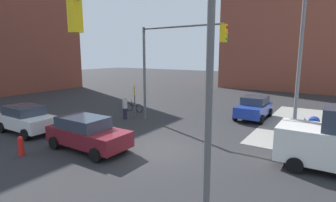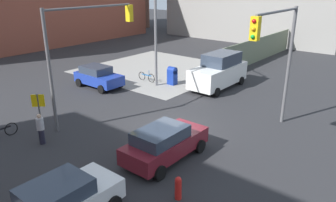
{
  "view_description": "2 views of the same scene",
  "coord_description": "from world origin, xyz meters",
  "px_view_note": "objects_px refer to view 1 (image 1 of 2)",
  "views": [
    {
      "loc": [
        7.03,
        -10.19,
        4.65
      ],
      "look_at": [
        -0.22,
        0.98,
        2.28
      ],
      "focal_mm": 28.0,
      "sensor_mm": 36.0,
      "label": 1
    },
    {
      "loc": [
        -13.23,
        -10.43,
        7.72
      ],
      "look_at": [
        -0.46,
        -0.01,
        1.65
      ],
      "focal_mm": 35.0,
      "sensor_mm": 36.0,
      "label": 2
    }
  ],
  "objects_px": {
    "mailbox_blue": "(313,130)",
    "bicycle_at_crosswalk": "(134,107)",
    "traffic_signal_se_corner": "(145,56)",
    "street_lamp_corner": "(295,53)",
    "bicycle_leaning_on_fence": "(304,126)",
    "fire_hydrant": "(21,146)",
    "sedan_maroon": "(87,133)",
    "traffic_signal_nw_corner": "(173,54)",
    "pedestrian_crossing": "(125,108)",
    "coupe_white": "(27,119)",
    "sedan_blue": "(254,107)"
  },
  "relations": [
    {
      "from": "fire_hydrant",
      "to": "traffic_signal_se_corner",
      "type": "bearing_deg",
      "value": -2.27
    },
    {
      "from": "bicycle_at_crosswalk",
      "to": "street_lamp_corner",
      "type": "bearing_deg",
      "value": -2.42
    },
    {
      "from": "traffic_signal_nw_corner",
      "to": "bicycle_at_crosswalk",
      "type": "bearing_deg",
      "value": 162.23
    },
    {
      "from": "fire_hydrant",
      "to": "bicycle_leaning_on_fence",
      "type": "height_order",
      "value": "bicycle_leaning_on_fence"
    },
    {
      "from": "traffic_signal_nw_corner",
      "to": "traffic_signal_se_corner",
      "type": "bearing_deg",
      "value": -62.4
    },
    {
      "from": "bicycle_at_crosswalk",
      "to": "mailbox_blue",
      "type": "bearing_deg",
      "value": -4.4
    },
    {
      "from": "street_lamp_corner",
      "to": "sedan_blue",
      "type": "distance_m",
      "value": 5.95
    },
    {
      "from": "coupe_white",
      "to": "sedan_maroon",
      "type": "xyz_separation_m",
      "value": [
        5.34,
        0.05,
        0.0
      ]
    },
    {
      "from": "traffic_signal_nw_corner",
      "to": "sedan_maroon",
      "type": "xyz_separation_m",
      "value": [
        -0.96,
        -6.44,
        -3.83
      ]
    },
    {
      "from": "traffic_signal_se_corner",
      "to": "street_lamp_corner",
      "type": "xyz_separation_m",
      "value": [
        2.4,
        10.0,
        0.1
      ]
    },
    {
      "from": "bicycle_at_crosswalk",
      "to": "sedan_maroon",
      "type": "bearing_deg",
      "value": -64.92
    },
    {
      "from": "pedestrian_crossing",
      "to": "bicycle_leaning_on_fence",
      "type": "relative_size",
      "value": 0.92
    },
    {
      "from": "bicycle_at_crosswalk",
      "to": "traffic_signal_nw_corner",
      "type": "bearing_deg",
      "value": -17.77
    },
    {
      "from": "traffic_signal_nw_corner",
      "to": "street_lamp_corner",
      "type": "bearing_deg",
      "value": 8.03
    },
    {
      "from": "sedan_maroon",
      "to": "bicycle_leaning_on_fence",
      "type": "bearing_deg",
      "value": 46.45
    },
    {
      "from": "mailbox_blue",
      "to": "bicycle_at_crosswalk",
      "type": "xyz_separation_m",
      "value": [
        -13.0,
        1.0,
        -0.42
      ]
    },
    {
      "from": "bicycle_leaning_on_fence",
      "to": "street_lamp_corner",
      "type": "bearing_deg",
      "value": -110.03
    },
    {
      "from": "bicycle_leaning_on_fence",
      "to": "bicycle_at_crosswalk",
      "type": "height_order",
      "value": "same"
    },
    {
      "from": "mailbox_blue",
      "to": "bicycle_leaning_on_fence",
      "type": "height_order",
      "value": "mailbox_blue"
    },
    {
      "from": "traffic_signal_se_corner",
      "to": "bicycle_leaning_on_fence",
      "type": "relative_size",
      "value": 3.71
    },
    {
      "from": "mailbox_blue",
      "to": "sedan_maroon",
      "type": "bearing_deg",
      "value": -143.22
    },
    {
      "from": "sedan_maroon",
      "to": "fire_hydrant",
      "type": "bearing_deg",
      "value": -130.27
    },
    {
      "from": "fire_hydrant",
      "to": "bicycle_leaning_on_fence",
      "type": "bearing_deg",
      "value": 47.07
    },
    {
      "from": "fire_hydrant",
      "to": "bicycle_at_crosswalk",
      "type": "relative_size",
      "value": 0.54
    },
    {
      "from": "sedan_blue",
      "to": "traffic_signal_nw_corner",
      "type": "bearing_deg",
      "value": -133.2
    },
    {
      "from": "bicycle_leaning_on_fence",
      "to": "coupe_white",
      "type": "bearing_deg",
      "value": -146.78
    },
    {
      "from": "coupe_white",
      "to": "bicycle_leaning_on_fence",
      "type": "bearing_deg",
      "value": 33.22
    },
    {
      "from": "mailbox_blue",
      "to": "traffic_signal_se_corner",
      "type": "bearing_deg",
      "value": -110.85
    },
    {
      "from": "traffic_signal_se_corner",
      "to": "fire_hydrant",
      "type": "relative_size",
      "value": 6.91
    },
    {
      "from": "street_lamp_corner",
      "to": "fire_hydrant",
      "type": "xyz_separation_m",
      "value": [
        -9.98,
        -9.7,
        -4.22
      ]
    },
    {
      "from": "mailbox_blue",
      "to": "sedan_blue",
      "type": "relative_size",
      "value": 0.37
    },
    {
      "from": "fire_hydrant",
      "to": "sedan_blue",
      "type": "distance_m",
      "value": 14.97
    },
    {
      "from": "sedan_maroon",
      "to": "bicycle_leaning_on_fence",
      "type": "distance_m",
      "value": 12.62
    },
    {
      "from": "pedestrian_crossing",
      "to": "sedan_blue",
      "type": "bearing_deg",
      "value": 50.86
    },
    {
      "from": "traffic_signal_nw_corner",
      "to": "bicycle_at_crosswalk",
      "type": "xyz_separation_m",
      "value": [
        -4.68,
        1.5,
        -4.32
      ]
    },
    {
      "from": "traffic_signal_se_corner",
      "to": "pedestrian_crossing",
      "type": "xyz_separation_m",
      "value": [
        -8.38,
        8.3,
        -3.78
      ]
    },
    {
      "from": "sedan_maroon",
      "to": "bicycle_at_crosswalk",
      "type": "height_order",
      "value": "sedan_maroon"
    },
    {
      "from": "pedestrian_crossing",
      "to": "coupe_white",
      "type": "bearing_deg",
      "value": -96.83
    },
    {
      "from": "sedan_blue",
      "to": "sedan_maroon",
      "type": "relative_size",
      "value": 0.89
    },
    {
      "from": "bicycle_leaning_on_fence",
      "to": "sedan_blue",
      "type": "bearing_deg",
      "value": 153.0
    },
    {
      "from": "sedan_maroon",
      "to": "mailbox_blue",
      "type": "bearing_deg",
      "value": 36.78
    },
    {
      "from": "traffic_signal_se_corner",
      "to": "bicycle_at_crosswalk",
      "type": "relative_size",
      "value": 3.71
    },
    {
      "from": "fire_hydrant",
      "to": "coupe_white",
      "type": "relative_size",
      "value": 0.25
    },
    {
      "from": "traffic_signal_nw_corner",
      "to": "sedan_maroon",
      "type": "height_order",
      "value": "traffic_signal_nw_corner"
    },
    {
      "from": "mailbox_blue",
      "to": "bicycle_leaning_on_fence",
      "type": "xyz_separation_m",
      "value": [
        -0.6,
        2.2,
        -0.42
      ]
    },
    {
      "from": "coupe_white",
      "to": "traffic_signal_se_corner",
      "type": "bearing_deg",
      "value": -12.86
    },
    {
      "from": "mailbox_blue",
      "to": "sedan_blue",
      "type": "height_order",
      "value": "sedan_blue"
    },
    {
      "from": "bicycle_leaning_on_fence",
      "to": "bicycle_at_crosswalk",
      "type": "xyz_separation_m",
      "value": [
        -12.4,
        -1.2,
        0.0
      ]
    },
    {
      "from": "traffic_signal_se_corner",
      "to": "mailbox_blue",
      "type": "xyz_separation_m",
      "value": [
        3.62,
        9.5,
        -3.84
      ]
    },
    {
      "from": "mailbox_blue",
      "to": "bicycle_at_crosswalk",
      "type": "distance_m",
      "value": 13.05
    }
  ]
}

